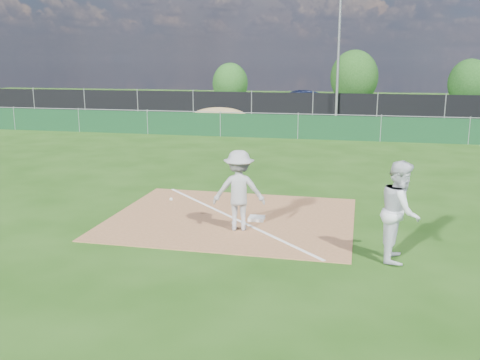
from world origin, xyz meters
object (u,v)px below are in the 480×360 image
(car_left, at_px, (214,102))
(tree_left, at_px, (230,83))
(play_at_first, at_px, (239,190))
(first_base, at_px, (257,218))
(light_pole, at_px, (338,57))
(runner, at_px, (400,211))
(car_mid, at_px, (311,102))
(tree_right, at_px, (470,83))
(tree_mid, at_px, (354,77))
(car_right, at_px, (363,107))

(car_left, relative_size, tree_left, 1.31)
(play_at_first, relative_size, tree_left, 0.66)
(tree_left, bearing_deg, first_base, -75.13)
(light_pole, xyz_separation_m, runner, (2.38, -23.71, -3.00))
(car_left, xyz_separation_m, car_mid, (6.99, 1.73, 0.01))
(play_at_first, height_order, car_mid, play_at_first)
(first_base, relative_size, tree_right, 0.10)
(runner, relative_size, tree_right, 0.51)
(tree_right, bearing_deg, play_at_first, -107.69)
(car_left, distance_m, tree_mid, 12.86)
(tree_left, height_order, tree_mid, tree_mid)
(light_pole, distance_m, car_left, 10.46)
(tree_left, bearing_deg, light_pole, -49.40)
(light_pole, bearing_deg, runner, -84.26)
(first_base, relative_size, play_at_first, 0.16)
(tree_mid, bearing_deg, tree_left, -175.41)
(tree_mid, bearing_deg, runner, -87.51)
(car_mid, bearing_deg, tree_mid, -45.79)
(first_base, distance_m, tree_right, 35.19)
(play_at_first, height_order, car_right, play_at_first)
(light_pole, distance_m, runner, 24.01)
(car_left, bearing_deg, first_base, -164.73)
(play_at_first, distance_m, tree_right, 36.01)
(first_base, relative_size, car_left, 0.08)
(car_right, distance_m, tree_left, 13.14)
(light_pole, height_order, play_at_first, light_pole)
(first_base, bearing_deg, play_at_first, -107.63)
(light_pole, relative_size, car_left, 1.70)
(car_right, xyz_separation_m, tree_mid, (-0.85, 7.42, 1.80))
(car_left, distance_m, tree_right, 20.45)
(runner, height_order, car_right, runner)
(light_pole, xyz_separation_m, car_right, (1.68, 4.64, -3.40))
(play_at_first, xyz_separation_m, car_left, (-7.98, 26.62, -0.15))
(play_at_first, xyz_separation_m, runner, (3.51, -1.13, 0.05))
(first_base, xyz_separation_m, tree_left, (-8.76, 32.98, 1.79))
(car_right, relative_size, tree_left, 1.13)
(car_right, bearing_deg, tree_mid, 8.67)
(play_at_first, distance_m, tree_left, 34.86)
(car_mid, relative_size, car_right, 1.21)
(tree_right, bearing_deg, car_right, -138.98)
(tree_left, bearing_deg, car_left, -85.87)
(first_base, xyz_separation_m, play_at_first, (-0.26, -0.82, 0.90))
(runner, xyz_separation_m, car_mid, (-4.50, 29.49, -0.18))
(runner, xyz_separation_m, tree_right, (7.43, 35.42, 1.02))
(light_pole, bearing_deg, play_at_first, -92.85)
(runner, height_order, car_left, runner)
(car_right, distance_m, tree_right, 10.88)
(play_at_first, xyz_separation_m, tree_left, (-8.50, 33.80, 0.90))
(car_left, height_order, car_mid, car_mid)
(runner, xyz_separation_m, car_right, (-0.70, 28.35, -0.40))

